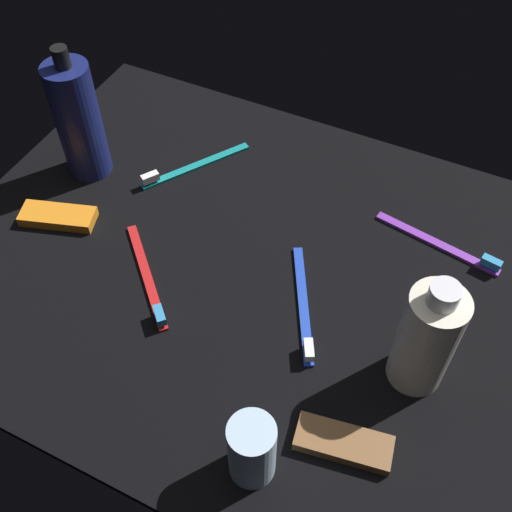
% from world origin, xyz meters
% --- Properties ---
extents(ground_plane, '(0.84, 0.64, 0.01)m').
position_xyz_m(ground_plane, '(0.00, 0.00, -0.01)').
color(ground_plane, black).
extents(lotion_bottle, '(0.06, 0.06, 0.21)m').
position_xyz_m(lotion_bottle, '(0.31, -0.07, 0.09)').
color(lotion_bottle, navy).
rests_on(lotion_bottle, ground_plane).
extents(bodywash_bottle, '(0.06, 0.06, 0.17)m').
position_xyz_m(bodywash_bottle, '(-0.23, 0.06, 0.08)').
color(bodywash_bottle, silver).
rests_on(bodywash_bottle, ground_plane).
extents(deodorant_stick, '(0.05, 0.05, 0.09)m').
position_xyz_m(deodorant_stick, '(-0.11, 0.24, 0.05)').
color(deodorant_stick, silver).
rests_on(deodorant_stick, ground_plane).
extents(toothbrush_teal, '(0.11, 0.16, 0.02)m').
position_xyz_m(toothbrush_teal, '(0.18, -0.13, 0.01)').
color(toothbrush_teal, teal).
rests_on(toothbrush_teal, ground_plane).
extents(toothbrush_blue, '(0.09, 0.16, 0.02)m').
position_xyz_m(toothbrush_blue, '(-0.08, 0.03, 0.01)').
color(toothbrush_blue, blue).
rests_on(toothbrush_blue, ground_plane).
extents(toothbrush_red, '(0.14, 0.13, 0.02)m').
position_xyz_m(toothbrush_red, '(0.12, 0.08, 0.01)').
color(toothbrush_red, red).
rests_on(toothbrush_red, ground_plane).
extents(toothbrush_purple, '(0.18, 0.04, 0.02)m').
position_xyz_m(toothbrush_purple, '(-0.21, -0.15, 0.01)').
color(toothbrush_purple, purple).
rests_on(toothbrush_purple, ground_plane).
extents(snack_bar_orange, '(0.11, 0.07, 0.01)m').
position_xyz_m(snack_bar_orange, '(0.29, 0.04, 0.01)').
color(snack_bar_orange, orange).
rests_on(snack_bar_orange, ground_plane).
extents(snack_bar_brown, '(0.11, 0.06, 0.01)m').
position_xyz_m(snack_bar_brown, '(-0.19, 0.17, 0.01)').
color(snack_bar_brown, brown).
rests_on(snack_bar_brown, ground_plane).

